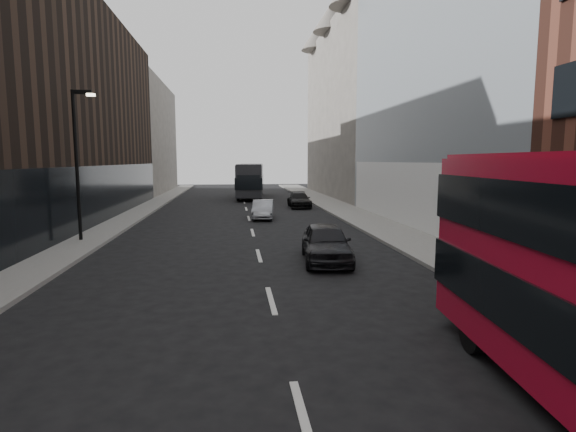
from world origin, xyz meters
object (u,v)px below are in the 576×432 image
object	(u,v)px
grey_bus	(251,180)
car_c	(299,200)
car_b	(263,209)
street_lamp	(78,155)
car_a	(326,243)

from	to	relation	value
grey_bus	car_c	distance (m)	10.76
grey_bus	car_b	world-z (taller)	grey_bus
street_lamp	car_a	bearing A→B (deg)	-26.61
street_lamp	car_c	distance (m)	19.80
car_b	street_lamp	bearing A→B (deg)	-133.30
car_a	car_b	size ratio (longest dim) A/B	1.15
street_lamp	car_b	size ratio (longest dim) A/B	1.82
grey_bus	car_a	distance (m)	30.30
car_a	grey_bus	bearing A→B (deg)	99.05
street_lamp	grey_bus	size ratio (longest dim) A/B	0.63
car_a	car_c	distance (m)	20.27
car_c	grey_bus	bearing A→B (deg)	111.37
car_b	car_c	distance (m)	7.77
grey_bus	car_b	size ratio (longest dim) A/B	2.89
grey_bus	car_a	world-z (taller)	grey_bus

